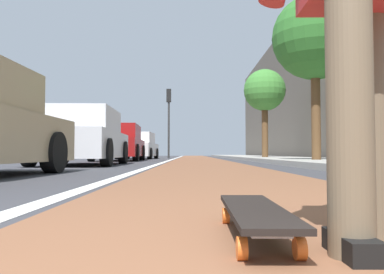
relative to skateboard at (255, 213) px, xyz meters
The scene contains 12 objects.
ground_plane 8.90m from the skateboard, ahead, with size 80.00×80.00×0.00m, color #38383D.
bike_lane_paint 22.90m from the skateboard, ahead, with size 56.00×2.35×0.00m, color brown.
lane_stripe_white 18.94m from the skateboard, ahead, with size 52.00×0.16×0.01m, color silver.
sidewalk_curb 17.30m from the skateboard, 12.40° to the right, with size 52.00×3.20×0.14m, color #9E9B93.
building_facade 22.22m from the skateboard, 16.85° to the right, with size 40.00×1.20×8.36m, color #5E574D.
skateboard is the anchor object (origin of this frame).
parked_car_mid 9.57m from the skateboard, 19.28° to the left, with size 4.36×2.11×1.50m.
parked_car_far 15.29m from the skateboard, 12.28° to the left, with size 4.60×2.05×1.50m.
parked_car_end 20.74m from the skateboard, ahead, with size 4.40×2.06×1.46m.
traffic_light 22.60m from the skateboard, ahead, with size 0.33×0.28×4.25m.
street_tree_mid 10.72m from the skateboard, 19.10° to the right, with size 2.43×2.43×4.85m.
street_tree_far 17.79m from the skateboard, 10.92° to the right, with size 2.00×2.00×4.35m.
Camera 1 is at (-0.36, 0.39, 0.31)m, focal length 36.60 mm.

